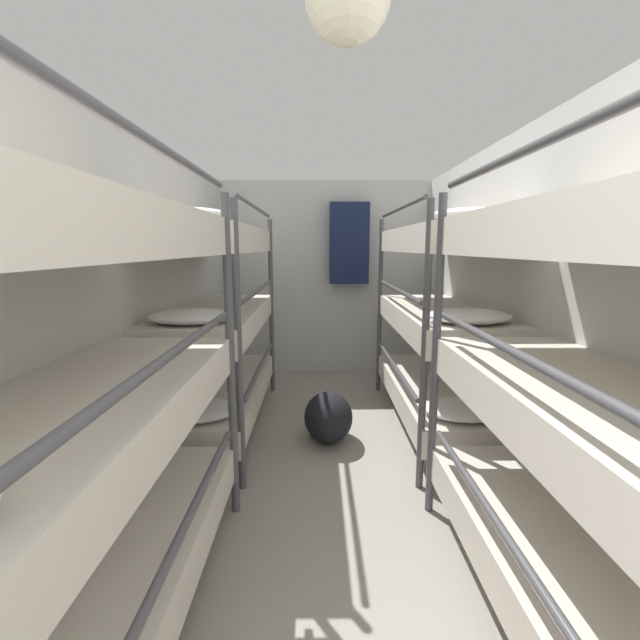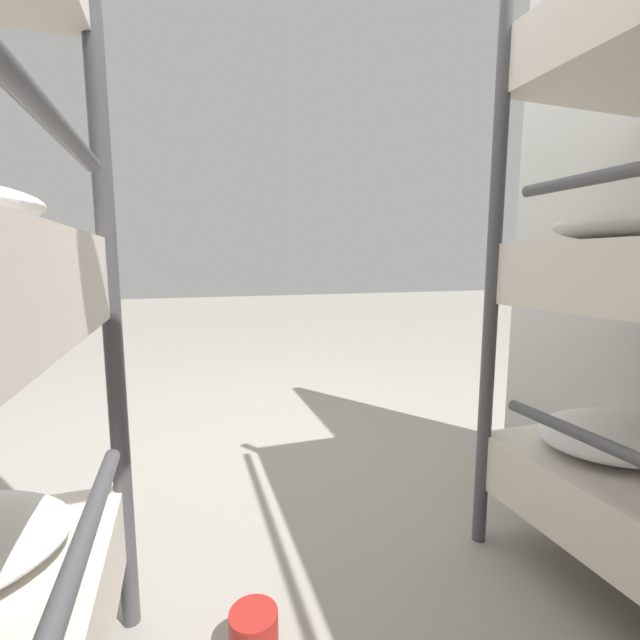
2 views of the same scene
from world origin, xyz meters
name	(u,v)px [view 2 (image 2 of 2)]	position (x,y,z in m)	size (l,w,h in m)	color
ground_plane	(284,483)	(0.00, 0.00, 0.00)	(20.00, 20.00, 0.00)	gray
tin_can	(254,632)	(0.25, 0.76, 0.05)	(0.12, 0.12, 0.10)	#AD231E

